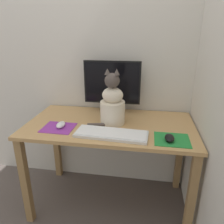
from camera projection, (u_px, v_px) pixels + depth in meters
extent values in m
plane|color=#564C47|center=(110.00, 201.00, 1.83)|extent=(12.00, 12.00, 0.00)
cube|color=beige|center=(117.00, 43.00, 1.72)|extent=(7.00, 0.04, 2.50)
cube|color=beige|center=(214.00, 48.00, 1.30)|extent=(0.04, 7.00, 2.50)
cube|color=tan|center=(110.00, 125.00, 1.59)|extent=(1.20, 0.64, 0.02)
cube|color=olive|center=(25.00, 182.00, 1.54)|extent=(0.05, 0.05, 0.69)
cube|color=olive|center=(191.00, 201.00, 1.37)|extent=(0.05, 0.05, 0.69)
cube|color=olive|center=(57.00, 144.00, 2.06)|extent=(0.05, 0.05, 0.69)
cube|color=olive|center=(179.00, 154.00, 1.89)|extent=(0.05, 0.05, 0.69)
cylinder|color=black|center=(112.00, 112.00, 1.79)|extent=(0.17, 0.17, 0.01)
cylinder|color=black|center=(112.00, 107.00, 1.78)|extent=(0.04, 0.04, 0.07)
cube|color=black|center=(112.00, 83.00, 1.71)|extent=(0.44, 0.02, 0.34)
cube|color=black|center=(112.00, 83.00, 1.70)|extent=(0.42, 0.00, 0.31)
cube|color=silver|center=(111.00, 134.00, 1.40)|extent=(0.47, 0.19, 0.02)
cube|color=white|center=(111.00, 132.00, 1.39)|extent=(0.46, 0.17, 0.01)
cube|color=purple|center=(59.00, 128.00, 1.51)|extent=(0.22, 0.19, 0.00)
cube|color=#238438|center=(172.00, 140.00, 1.34)|extent=(0.22, 0.19, 0.00)
ellipsoid|color=white|center=(61.00, 125.00, 1.51)|extent=(0.06, 0.10, 0.03)
ellipsoid|color=black|center=(170.00, 138.00, 1.33)|extent=(0.06, 0.10, 0.03)
cylinder|color=beige|center=(113.00, 112.00, 1.56)|extent=(0.20, 0.20, 0.16)
ellipsoid|color=beige|center=(113.00, 95.00, 1.51)|extent=(0.16, 0.14, 0.11)
sphere|color=#4C423D|center=(112.00, 81.00, 1.47)|extent=(0.12, 0.12, 0.10)
cone|color=#4C423D|center=(108.00, 71.00, 1.45)|extent=(0.05, 0.05, 0.04)
cone|color=#4C423D|center=(117.00, 72.00, 1.44)|extent=(0.05, 0.05, 0.04)
cylinder|color=#4C423D|center=(104.00, 125.00, 1.53)|extent=(0.23, 0.07, 0.02)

